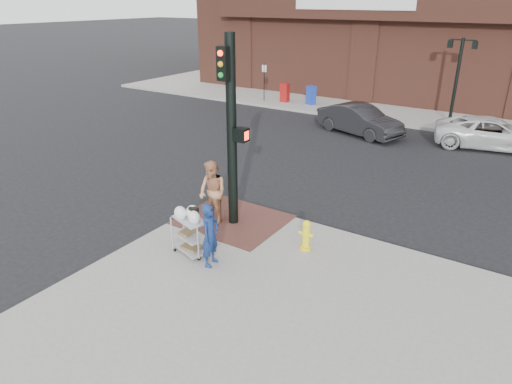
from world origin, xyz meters
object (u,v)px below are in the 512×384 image
Objects in this scene: traffic_signal_pole at (232,128)px; sedan_dark at (359,120)px; lamp_post at (458,71)px; pedestrian_tan at (213,192)px; woman_blue at (210,235)px; utility_cart at (191,232)px; fire_hydrant at (306,235)px; minivan_white at (492,133)px.

sedan_dark is at bearing 93.45° from traffic_signal_pole.
lamp_post reaches higher than pedestrian_tan.
utility_cart is (-0.73, 0.15, -0.21)m from woman_blue.
woman_blue reaches higher than sedan_dark.
woman_blue is at bearing -130.01° from fire_hydrant.
sedan_dark is 5.24× the size of fire_hydrant.
pedestrian_tan is at bearing 110.22° from utility_cart.
traffic_signal_pole is 1.89m from pedestrian_tan.
woman_blue is 12.94m from sedan_dark.
sedan_dark is 12.73m from utility_cart.
woman_blue is 0.33× the size of minivan_white.
woman_blue is at bearing -11.60° from utility_cart.
fire_hydrant is (-0.14, -15.43, -2.06)m from lamp_post.
sedan_dark is 5.57m from minivan_white.
fire_hydrant is at bearing 156.55° from minivan_white.
woman_blue reaches higher than minivan_white.
fire_hydrant is at bearing -146.67° from sedan_dark.
pedestrian_tan reaches higher than woman_blue.
woman_blue is 0.87× the size of pedestrian_tan.
fire_hydrant is at bearing -4.98° from traffic_signal_pole.
lamp_post is 15.57m from fire_hydrant.
lamp_post is 17.41m from woman_blue.
sedan_dark is at bearing -125.51° from lamp_post.
woman_blue is (0.82, -2.02, -1.92)m from traffic_signal_pole.
utility_cart is at bearing -143.63° from fire_hydrant.
pedestrian_tan is 0.42× the size of sedan_dark.
lamp_post is at bearing -17.36° from sedan_dark.
woman_blue is 2.22m from pedestrian_tan.
utility_cart is 1.54× the size of fire_hydrant.
minivan_white is (5.32, 12.17, -0.39)m from pedestrian_tan.
woman_blue is at bearing 152.08° from minivan_white.
sedan_dark is at bearing -1.92° from woman_blue.
pedestrian_tan reaches higher than utility_cart.
traffic_signal_pole is at bearing 13.69° from woman_blue.
sedan_dark reaches higher than fire_hydrant.
sedan_dark reaches higher than minivan_white.
sedan_dark is (-0.14, 11.08, -0.34)m from pedestrian_tan.
woman_blue is 2.39m from fire_hydrant.
woman_blue is at bearing -95.49° from lamp_post.
pedestrian_tan is at bearing 28.45° from woman_blue.
sedan_dark is (-1.47, 12.86, -0.23)m from woman_blue.
utility_cart is at bearing -87.37° from traffic_signal_pole.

